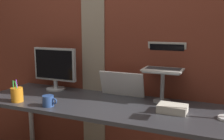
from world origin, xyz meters
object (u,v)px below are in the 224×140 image
(pen_cup, at_px, (17,95))
(laptop, at_px, (165,62))
(whiteboard_panel, at_px, (122,84))
(coffee_mug, at_px, (48,101))
(monitor, at_px, (55,66))

(pen_cup, bearing_deg, laptop, 25.63)
(whiteboard_panel, relative_size, pen_cup, 2.19)
(whiteboard_panel, bearing_deg, laptop, 5.94)
(pen_cup, height_order, coffee_mug, pen_cup)
(monitor, bearing_deg, pen_cup, -97.08)
(laptop, xyz_separation_m, whiteboard_panel, (-0.36, -0.04, -0.21))
(pen_cup, distance_m, coffee_mug, 0.30)
(monitor, xyz_separation_m, laptop, (1.01, 0.07, 0.09))
(laptop, relative_size, whiteboard_panel, 0.79)
(whiteboard_panel, distance_m, pen_cup, 0.86)
(laptop, xyz_separation_m, coffee_mug, (-0.76, -0.51, -0.27))
(coffee_mug, bearing_deg, pen_cup, -179.99)
(whiteboard_panel, height_order, coffee_mug, whiteboard_panel)
(whiteboard_panel, xyz_separation_m, coffee_mug, (-0.41, -0.48, -0.06))
(pen_cup, bearing_deg, coffee_mug, 0.01)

